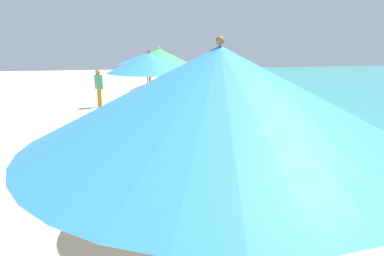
{
  "coord_description": "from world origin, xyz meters",
  "views": [
    {
      "loc": [
        -1.53,
        4.23,
        2.78
      ],
      "look_at": [
        -0.27,
        10.59,
        1.11
      ],
      "focal_mm": 31.15,
      "sensor_mm": 36.0,
      "label": 1
    }
  ],
  "objects_px": {
    "umbrella_fourth": "(196,78)",
    "lounger_fourth_inland": "(266,219)",
    "lounger_fourth_shoreside": "(202,166)",
    "umbrella_fifth": "(149,63)",
    "lounger_sixth_shoreside": "(174,113)",
    "umbrella_third": "(219,96)",
    "person_walking_near": "(99,85)",
    "lounger_farthest_shoreside": "(168,96)",
    "beach_ball": "(221,118)",
    "lounger_fifth_shoreside": "(183,131)",
    "umbrella_farthest": "(147,58)",
    "umbrella_sixth": "(159,57)"
  },
  "relations": [
    {
      "from": "umbrella_fourth",
      "to": "umbrella_fifth",
      "type": "relative_size",
      "value": 0.96
    },
    {
      "from": "lounger_fourth_inland",
      "to": "lounger_farthest_shoreside",
      "type": "height_order",
      "value": "lounger_farthest_shoreside"
    },
    {
      "from": "lounger_fourth_shoreside",
      "to": "person_walking_near",
      "type": "xyz_separation_m",
      "value": [
        -2.62,
        8.7,
        0.67
      ]
    },
    {
      "from": "umbrella_fifth",
      "to": "lounger_farthest_shoreside",
      "type": "height_order",
      "value": "umbrella_fifth"
    },
    {
      "from": "umbrella_fourth",
      "to": "lounger_fourth_shoreside",
      "type": "bearing_deg",
      "value": 72.49
    },
    {
      "from": "umbrella_fourth",
      "to": "person_walking_near",
      "type": "distance_m",
      "value": 10.28
    },
    {
      "from": "lounger_fourth_inland",
      "to": "person_walking_near",
      "type": "distance_m",
      "value": 11.34
    },
    {
      "from": "lounger_fourth_inland",
      "to": "beach_ball",
      "type": "distance_m",
      "value": 7.33
    },
    {
      "from": "lounger_fifth_shoreside",
      "to": "umbrella_farthest",
      "type": "bearing_deg",
      "value": -74.07
    },
    {
      "from": "lounger_farthest_shoreside",
      "to": "person_walking_near",
      "type": "bearing_deg",
      "value": 15.28
    },
    {
      "from": "umbrella_fifth",
      "to": "lounger_sixth_shoreside",
      "type": "bearing_deg",
      "value": 73.84
    },
    {
      "from": "lounger_fifth_shoreside",
      "to": "person_walking_near",
      "type": "distance_m",
      "value": 6.37
    },
    {
      "from": "umbrella_fourth",
      "to": "beach_ball",
      "type": "distance_m",
      "value": 6.97
    },
    {
      "from": "lounger_fifth_shoreside",
      "to": "umbrella_third",
      "type": "bearing_deg",
      "value": 90.97
    },
    {
      "from": "beach_ball",
      "to": "lounger_fourth_shoreside",
      "type": "bearing_deg",
      "value": -110.02
    },
    {
      "from": "lounger_farthest_shoreside",
      "to": "umbrella_farthest",
      "type": "bearing_deg",
      "value": 55.22
    },
    {
      "from": "lounger_fourth_inland",
      "to": "person_walking_near",
      "type": "relative_size",
      "value": 0.78
    },
    {
      "from": "umbrella_third",
      "to": "person_walking_near",
      "type": "distance_m",
      "value": 12.99
    },
    {
      "from": "beach_ball",
      "to": "lounger_fourth_inland",
      "type": "bearing_deg",
      "value": -100.86
    },
    {
      "from": "lounger_sixth_shoreside",
      "to": "person_walking_near",
      "type": "relative_size",
      "value": 0.87
    },
    {
      "from": "umbrella_fourth",
      "to": "lounger_fifth_shoreside",
      "type": "relative_size",
      "value": 1.54
    },
    {
      "from": "umbrella_fourth",
      "to": "lounger_farthest_shoreside",
      "type": "xyz_separation_m",
      "value": [
        0.83,
        10.38,
        -1.92
      ]
    },
    {
      "from": "lounger_fourth_inland",
      "to": "person_walking_near",
      "type": "height_order",
      "value": "person_walking_near"
    },
    {
      "from": "umbrella_fourth",
      "to": "lounger_fourth_shoreside",
      "type": "height_order",
      "value": "umbrella_fourth"
    },
    {
      "from": "lounger_fourth_inland",
      "to": "lounger_farthest_shoreside",
      "type": "xyz_separation_m",
      "value": [
        -0.0,
        11.32,
        0.01
      ]
    },
    {
      "from": "umbrella_fifth",
      "to": "lounger_sixth_shoreside",
      "type": "distance_m",
      "value": 4.47
    },
    {
      "from": "beach_ball",
      "to": "umbrella_third",
      "type": "bearing_deg",
      "value": -106.29
    },
    {
      "from": "lounger_fourth_shoreside",
      "to": "umbrella_sixth",
      "type": "relative_size",
      "value": 0.51
    },
    {
      "from": "lounger_farthest_shoreside",
      "to": "beach_ball",
      "type": "relative_size",
      "value": 5.7
    },
    {
      "from": "lounger_fourth_shoreside",
      "to": "person_walking_near",
      "type": "relative_size",
      "value": 0.83
    },
    {
      "from": "umbrella_fifth",
      "to": "lounger_fifth_shoreside",
      "type": "relative_size",
      "value": 1.6
    },
    {
      "from": "umbrella_fourth",
      "to": "lounger_fourth_shoreside",
      "type": "xyz_separation_m",
      "value": [
        0.4,
        1.25,
        -1.93
      ]
    },
    {
      "from": "umbrella_fourth",
      "to": "lounger_fourth_inland",
      "type": "relative_size",
      "value": 1.95
    },
    {
      "from": "umbrella_third",
      "to": "lounger_farthest_shoreside",
      "type": "distance_m",
      "value": 13.44
    },
    {
      "from": "umbrella_fifth",
      "to": "lounger_fifth_shoreside",
      "type": "distance_m",
      "value": 2.52
    },
    {
      "from": "umbrella_third",
      "to": "lounger_sixth_shoreside",
      "type": "bearing_deg",
      "value": 83.78
    },
    {
      "from": "umbrella_fourth",
      "to": "lounger_fifth_shoreside",
      "type": "distance_m",
      "value": 4.7
    },
    {
      "from": "umbrella_third",
      "to": "lounger_fourth_shoreside",
      "type": "distance_m",
      "value": 4.68
    },
    {
      "from": "person_walking_near",
      "to": "lounger_fifth_shoreside",
      "type": "bearing_deg",
      "value": 86.08
    },
    {
      "from": "lounger_sixth_shoreside",
      "to": "umbrella_farthest",
      "type": "height_order",
      "value": "umbrella_farthest"
    },
    {
      "from": "umbrella_fifth",
      "to": "beach_ball",
      "type": "height_order",
      "value": "umbrella_fifth"
    },
    {
      "from": "lounger_sixth_shoreside",
      "to": "umbrella_sixth",
      "type": "bearing_deg",
      "value": 64.14
    },
    {
      "from": "lounger_fourth_shoreside",
      "to": "lounger_fifth_shoreside",
      "type": "relative_size",
      "value": 0.84
    },
    {
      "from": "umbrella_fifth",
      "to": "beach_ball",
      "type": "relative_size",
      "value": 9.01
    },
    {
      "from": "lounger_fourth_inland",
      "to": "person_walking_near",
      "type": "bearing_deg",
      "value": -84.01
    },
    {
      "from": "umbrella_fifth",
      "to": "lounger_farthest_shoreside",
      "type": "bearing_deg",
      "value": 79.75
    },
    {
      "from": "umbrella_fourth",
      "to": "umbrella_fifth",
      "type": "distance_m",
      "value": 3.13
    },
    {
      "from": "lounger_fourth_inland",
      "to": "umbrella_sixth",
      "type": "height_order",
      "value": "umbrella_sixth"
    },
    {
      "from": "lounger_fourth_shoreside",
      "to": "lounger_farthest_shoreside",
      "type": "xyz_separation_m",
      "value": [
        0.44,
        9.13,
        0.0
      ]
    },
    {
      "from": "umbrella_fifth",
      "to": "umbrella_farthest",
      "type": "bearing_deg",
      "value": 86.92
    }
  ]
}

